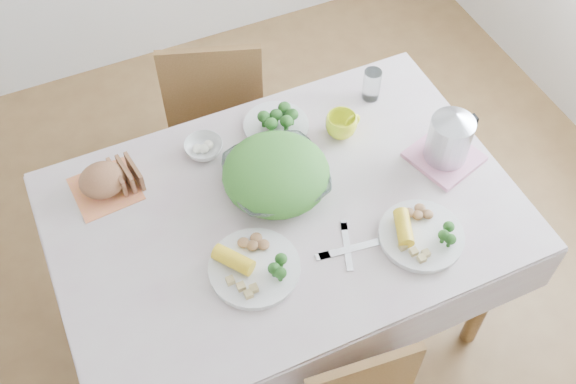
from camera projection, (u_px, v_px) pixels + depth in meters
name	position (u px, v px, depth m)	size (l,w,h in m)	color
floor	(286.00, 315.00, 2.81)	(3.60, 3.60, 0.00)	brown
dining_table	(285.00, 270.00, 2.51)	(1.40, 0.90, 0.75)	brown
tablecloth	(285.00, 210.00, 2.20)	(1.50, 1.00, 0.01)	beige
chair_far	(216.00, 100.00, 2.91)	(0.41, 0.41, 0.91)	brown
salad_bowl	(276.00, 178.00, 2.22)	(0.33, 0.33, 0.08)	white
dinner_plate_left	(254.00, 268.00, 2.05)	(0.28, 0.28, 0.02)	white
dinner_plate_right	(421.00, 236.00, 2.12)	(0.27, 0.27, 0.02)	white
broccoli_plate	(276.00, 126.00, 2.41)	(0.24, 0.24, 0.02)	beige
napkin	(105.00, 189.00, 2.25)	(0.21, 0.21, 0.00)	#E17C47
bread_loaf	(102.00, 179.00, 2.20)	(0.15, 0.15, 0.09)	brown
fruit_bowl	(204.00, 148.00, 2.33)	(0.13, 0.13, 0.04)	white
yellow_mug	(341.00, 125.00, 2.36)	(0.11, 0.11, 0.09)	#F2FB27
glass_tumbler	(372.00, 84.00, 2.46)	(0.06, 0.06, 0.12)	white
pink_tray	(444.00, 157.00, 2.32)	(0.21, 0.21, 0.02)	pink
electric_kettle	(450.00, 135.00, 2.23)	(0.15, 0.15, 0.21)	#B2B5BA
fork_left	(267.00, 264.00, 2.07)	(0.02, 0.19, 0.00)	silver
fork_right	(347.00, 246.00, 2.11)	(0.02, 0.18, 0.00)	silver
knife	(352.00, 249.00, 2.10)	(0.03, 0.22, 0.00)	silver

